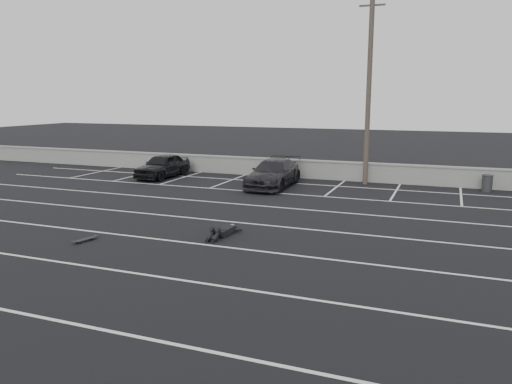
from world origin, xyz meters
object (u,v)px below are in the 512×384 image
at_px(trash_bin, 487,183).
at_px(person, 226,227).
at_px(car_left, 163,166).
at_px(utility_pole, 369,90).
at_px(skateboard, 85,240).
at_px(car_right, 273,173).

relative_size(trash_bin, person, 0.36).
height_order(car_left, person, car_left).
bearing_deg(utility_pole, car_left, -169.87).
bearing_deg(skateboard, trash_bin, 62.75).
bearing_deg(car_right, trash_bin, 12.75).
xyz_separation_m(car_right, trash_bin, (10.30, 2.60, -0.29)).
height_order(car_right, skateboard, car_right).
distance_m(utility_pole, trash_bin, 7.50).
distance_m(car_right, skateboard, 11.97).
relative_size(trash_bin, skateboard, 1.09).
relative_size(car_left, trash_bin, 4.94).
relative_size(car_right, trash_bin, 5.89).
xyz_separation_m(utility_pole, person, (-2.80, -11.78, -4.74)).
height_order(utility_pole, trash_bin, utility_pole).
bearing_deg(trash_bin, car_left, -173.24).
xyz_separation_m(car_left, utility_pole, (11.32, 2.02, 4.27)).
relative_size(car_left, car_right, 0.84).
height_order(utility_pole, skateboard, utility_pole).
bearing_deg(skateboard, car_left, 124.96).
xyz_separation_m(car_left, person, (8.52, -9.75, -0.47)).
xyz_separation_m(car_right, skateboard, (-2.34, -11.72, -0.64)).
bearing_deg(person, car_right, 101.43).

